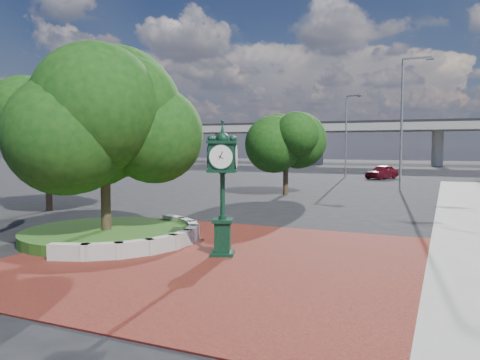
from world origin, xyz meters
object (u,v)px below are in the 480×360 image
Objects in this scene: post_clock at (223,183)px; street_lamp_near at (405,113)px; parked_car at (382,172)px; street_lamp_far at (348,129)px.

street_lamp_near is (3.43, 24.59, 3.58)m from post_clock.
parked_car is (0.29, 37.21, -1.60)m from post_clock.
street_lamp_near is at bearing 82.07° from post_clock.
post_clock is 0.42× the size of street_lamp_near.
post_clock is at bearing -84.62° from street_lamp_far.
post_clock is at bearing -97.93° from street_lamp_near.
street_lamp_near reaches higher than post_clock.
parked_car is at bearing 103.97° from street_lamp_near.
street_lamp_near is at bearing -51.11° from parked_car.
street_lamp_near is 1.13× the size of street_lamp_far.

